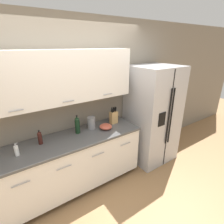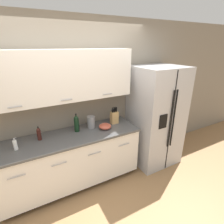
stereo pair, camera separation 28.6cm
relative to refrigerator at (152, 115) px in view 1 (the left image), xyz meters
The scene contains 10 objects.
ground_plane 1.76m from the refrigerator, 156.55° to the right, with size 14.00×14.00×0.00m, color #997047.
wall_back 1.57m from the refrigerator, 165.47° to the left, with size 10.00×0.39×2.60m.
counter_unit 1.67m from the refrigerator, behind, with size 2.15×0.64×0.90m.
refrigerator is the anchor object (origin of this frame).
knife_block 0.81m from the refrigerator, 169.05° to the left, with size 0.12×0.09×0.30m.
wine_bottle 1.48m from the refrigerator, behind, with size 0.08×0.08×0.30m.
soap_dispenser 2.33m from the refrigerator, behind, with size 0.05×0.05×0.17m.
oil_bottle 2.03m from the refrigerator, behind, with size 0.06×0.06×0.21m.
steel_canister 1.23m from the refrigerator, behind, with size 0.13×0.13×0.21m.
mixing_bowl 1.03m from the refrigerator, behind, with size 0.20×0.20×0.08m.
Camera 1 is at (-1.02, -1.53, 2.18)m, focal length 28.00 mm.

